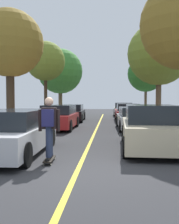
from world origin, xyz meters
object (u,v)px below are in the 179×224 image
street_tree_left_near (45,61)px  street_tree_left_far (60,71)px  parked_car_right_far (128,113)px  street_tree_right_near (159,54)px  parked_car_left_nearest (15,132)px  parked_car_right_nearest (150,128)px  street_tree_right_far (146,74)px  parked_car_right_near (134,118)px  parked_car_left_near (59,117)px  skateboarder (49,124)px  skateboard (49,159)px  parked_car_left_far (73,113)px  parked_car_right_farthest (123,109)px  street_tree_left_nearest (10,44)px

street_tree_left_near → street_tree_left_far: size_ratio=0.91×
parked_car_right_far → street_tree_right_near: size_ratio=0.62×
parked_car_left_nearest → parked_car_right_far: 13.60m
parked_car_right_nearest → parked_car_right_far: parked_car_right_nearest is taller
parked_car_left_nearest → street_tree_right_far: street_tree_right_far is taller
parked_car_right_far → street_tree_left_near: (-6.52, 0.02, 4.05)m
parked_car_right_near → street_tree_right_far: size_ratio=0.74×
parked_car_left_near → skateboarder: (1.30, -7.95, 0.36)m
skateboard → street_tree_right_far: bearing=75.5°
parked_car_left_far → street_tree_right_near: size_ratio=0.62×
parked_car_left_far → parked_car_right_farthest: parked_car_right_farthest is taller
parked_car_left_near → skateboard: parked_car_left_near is taller
parked_car_right_nearest → street_tree_left_nearest: (-6.52, 4.19, 3.82)m
parked_car_left_near → parked_car_right_far: parked_car_left_near is taller
parked_car_right_near → street_tree_right_near: street_tree_right_near is taller
street_tree_left_near → street_tree_left_nearest: bearing=-90.0°
street_tree_left_nearest → parked_car_right_far: bearing=49.0°
parked_car_right_farthest → skateboard: size_ratio=4.84×
street_tree_left_nearest → street_tree_right_far: street_tree_left_nearest is taller
parked_car_left_far → street_tree_left_near: street_tree_left_near is taller
parked_car_right_near → parked_car_right_farthest: 12.33m
parked_car_right_nearest → street_tree_right_far: 18.46m
parked_car_right_far → skateboard: bearing=-102.2°
parked_car_left_far → skateboarder: 13.61m
parked_car_right_near → street_tree_left_nearest: 7.79m
parked_car_right_nearest → skateboarder: size_ratio=2.80×
parked_car_right_near → street_tree_left_nearest: (-6.52, -1.74, 3.90)m
parked_car_right_nearest → street_tree_left_near: street_tree_left_near is taller
parked_car_right_farthest → skateboarder: skateboarder is taller
parked_car_left_far → street_tree_left_near: 4.66m
parked_car_left_nearest → parked_car_right_nearest: 4.46m
parked_car_left_far → parked_car_right_far: parked_car_right_far is taller
street_tree_left_nearest → street_tree_left_near: size_ratio=1.00×
street_tree_left_near → street_tree_right_far: street_tree_left_near is taller
parked_car_right_nearest → skateboarder: bearing=-143.1°
parked_car_right_farthest → street_tree_left_far: (-6.52, -0.26, 3.92)m
parked_car_left_far → street_tree_left_nearest: street_tree_left_nearest is taller
skateboard → parked_car_right_near: bearing=69.8°
street_tree_left_nearest → street_tree_left_far: bearing=90.0°
parked_car_right_far → parked_car_right_farthest: (-0.00, 6.57, 0.00)m
parked_car_left_near → street_tree_left_near: bearing=110.4°
parked_car_left_nearest → street_tree_right_near: street_tree_right_near is taller
parked_car_right_nearest → street_tree_right_near: (2.23, 10.88, 4.32)m
parked_car_left_nearest → street_tree_right_near: (6.52, 12.10, 4.37)m
parked_car_right_nearest → parked_car_right_near: (-0.00, 5.92, -0.09)m
parked_car_left_nearest → parked_car_right_nearest: (4.29, 1.22, 0.05)m
parked_car_right_nearest → street_tree_right_near: bearing=78.4°
parked_car_left_nearest → street_tree_right_far: (6.52, 19.20, 3.60)m
parked_car_right_nearest → street_tree_right_near: street_tree_right_near is taller
street_tree_right_near → street_tree_right_far: bearing=90.0°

